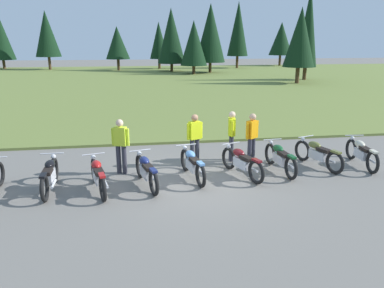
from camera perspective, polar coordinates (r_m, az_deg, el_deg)
name	(u,v)px	position (r m, az deg, el deg)	size (l,w,h in m)	color
ground_plane	(195,179)	(10.65, 0.48, -5.54)	(140.00, 140.00, 0.00)	slate
grass_moorland	(153,82)	(35.85, -6.11, 9.64)	(80.00, 44.00, 0.10)	olive
forest_treeline	(171,36)	(48.18, -3.23, 16.51)	(43.74, 26.74, 9.08)	#47331E
motorcycle_black	(50,175)	(10.46, -21.34, -4.54)	(0.62, 2.10, 0.88)	black
motorcycle_red	(98,175)	(10.04, -14.48, -4.76)	(0.76, 2.06, 0.88)	black
motorcycle_navy	(146,171)	(10.13, -7.17, -4.18)	(0.76, 2.06, 0.88)	black
motorcycle_sky_blue	(192,164)	(10.58, 0.05, -3.16)	(0.69, 2.09, 0.88)	black
motorcycle_maroon	(242,162)	(10.87, 7.76, -2.78)	(0.88, 2.02, 0.88)	black
motorcycle_british_green	(280,158)	(11.47, 13.59, -2.09)	(0.62, 2.10, 0.88)	black
motorcycle_olive	(318,154)	(12.22, 19.06, -1.43)	(0.84, 2.04, 0.88)	black
motorcycle_cream	(361,153)	(12.84, 24.95, -1.24)	(0.62, 2.10, 0.88)	black
rider_checking_bike	(232,133)	(12.10, 6.21, 1.72)	(0.28, 0.54, 1.67)	#2D2D38
rider_with_back_turned	(121,143)	(11.05, -11.09, 0.13)	(0.53, 0.32, 1.67)	#2D2D38
rider_near_row_end	(195,137)	(11.56, 0.43, 1.15)	(0.52, 0.33, 1.67)	#2D2D38
rider_in_hivis_vest	(252,136)	(11.84, 9.34, 1.29)	(0.46, 0.39, 1.67)	#2D2D38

